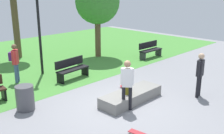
# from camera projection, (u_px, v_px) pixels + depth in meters

# --- Properties ---
(ground_plane) EXTENTS (28.00, 28.00, 0.00)m
(ground_plane) POSITION_uv_depth(u_px,v_px,m) (118.00, 106.00, 9.27)
(ground_plane) COLOR gray
(grass_lawn) EXTENTS (26.60, 11.66, 0.01)m
(grass_lawn) POSITION_uv_depth(u_px,v_px,m) (10.00, 62.00, 14.74)
(grass_lawn) COLOR #478C38
(grass_lawn) RESTS_ON ground_plane
(concrete_ledge) EXTENTS (2.52, 0.84, 0.38)m
(concrete_ledge) POSITION_uv_depth(u_px,v_px,m) (131.00, 96.00, 9.58)
(concrete_ledge) COLOR gray
(concrete_ledge) RESTS_ON ground_plane
(backpack_on_ledge) EXTENTS (0.34, 0.34, 0.32)m
(backpack_on_ledge) POSITION_uv_depth(u_px,v_px,m) (128.00, 89.00, 9.28)
(backpack_on_ledge) COLOR olive
(backpack_on_ledge) RESTS_ON concrete_ledge
(skater_performing_trick) EXTENTS (0.42, 0.26, 1.67)m
(skater_performing_trick) POSITION_uv_depth(u_px,v_px,m) (200.00, 72.00, 9.78)
(skater_performing_trick) COLOR black
(skater_performing_trick) RESTS_ON ground_plane
(skater_watching) EXTENTS (0.36, 0.37, 1.71)m
(skater_watching) POSITION_uv_depth(u_px,v_px,m) (127.00, 82.00, 8.68)
(skater_watching) COLOR black
(skater_watching) RESTS_ON ground_plane
(skateboard_spare) EXTENTS (0.72, 0.70, 0.08)m
(skateboard_spare) POSITION_uv_depth(u_px,v_px,m) (130.00, 86.00, 10.91)
(skateboard_spare) COLOR #A5262D
(skateboard_spare) RESTS_ON ground_plane
(park_bench_by_oak) EXTENTS (1.61, 0.51, 0.91)m
(park_bench_by_oak) POSITION_uv_depth(u_px,v_px,m) (150.00, 49.00, 15.50)
(park_bench_by_oak) COLOR black
(park_bench_by_oak) RESTS_ON ground_plane
(park_bench_center_lawn) EXTENTS (1.63, 0.61, 0.91)m
(park_bench_center_lawn) POSITION_uv_depth(u_px,v_px,m) (72.00, 68.00, 11.88)
(park_bench_center_lawn) COLOR black
(park_bench_center_lawn) RESTS_ON ground_plane
(tree_leaning_ash) EXTENTS (2.51, 2.51, 4.42)m
(tree_leaning_ash) POSITION_uv_depth(u_px,v_px,m) (97.00, 2.00, 15.03)
(tree_leaning_ash) COLOR brown
(tree_leaning_ash) RESTS_ON grass_lawn
(lamp_post) EXTENTS (0.28, 0.28, 4.70)m
(lamp_post) POSITION_uv_depth(u_px,v_px,m) (38.00, 13.00, 11.92)
(lamp_post) COLOR black
(lamp_post) RESTS_ON ground_plane
(trash_bin) EXTENTS (0.60, 0.60, 0.84)m
(trash_bin) POSITION_uv_depth(u_px,v_px,m) (25.00, 98.00, 8.86)
(trash_bin) COLOR #4C4C51
(trash_bin) RESTS_ON ground_plane
(pedestrian_with_backpack) EXTENTS (0.45, 0.45, 1.67)m
(pedestrian_with_backpack) POSITION_uv_depth(u_px,v_px,m) (15.00, 60.00, 11.29)
(pedestrian_with_backpack) COLOR #3F5184
(pedestrian_with_backpack) RESTS_ON ground_plane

